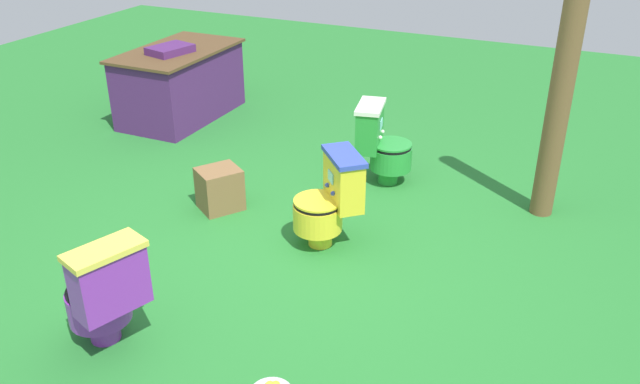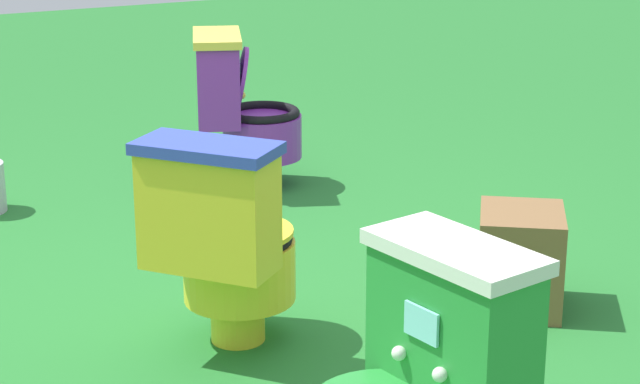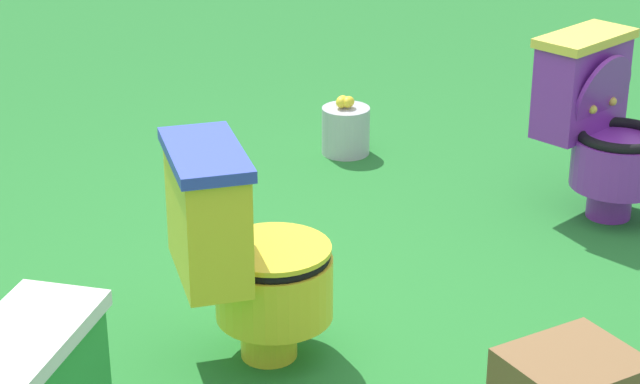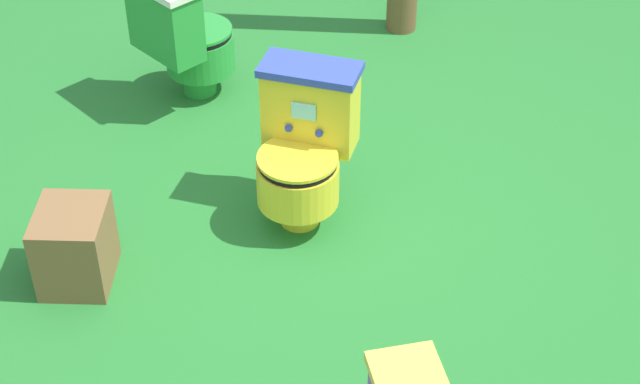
# 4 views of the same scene
# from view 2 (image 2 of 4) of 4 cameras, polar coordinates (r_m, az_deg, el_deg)

# --- Properties ---
(ground) EXTENTS (14.00, 14.00, 0.00)m
(ground) POSITION_cam_2_polar(r_m,az_deg,el_deg) (4.13, -4.57, -5.84)
(ground) COLOR #26752D
(toilet_yellow) EXTENTS (0.63, 0.63, 0.73)m
(toilet_yellow) POSITION_cam_2_polar(r_m,az_deg,el_deg) (3.72, -4.63, -2.45)
(toilet_yellow) COLOR yellow
(toilet_yellow) RESTS_ON ground
(toilet_purple) EXTENTS (0.55, 0.60, 0.73)m
(toilet_purple) POSITION_cam_2_polar(r_m,az_deg,el_deg) (5.41, -3.85, 4.08)
(toilet_purple) COLOR purple
(toilet_purple) RESTS_ON ground
(small_crate) EXTENTS (0.44, 0.43, 0.35)m
(small_crate) POSITION_cam_2_polar(r_m,az_deg,el_deg) (4.15, 9.78, -3.29)
(small_crate) COLOR brown
(small_crate) RESTS_ON ground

